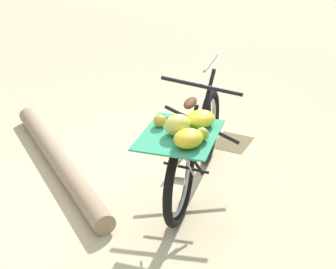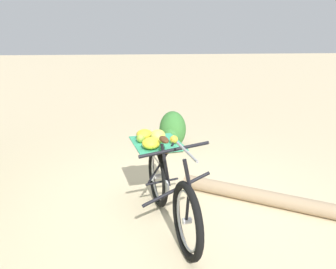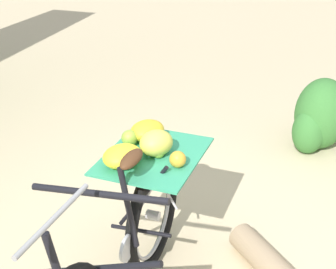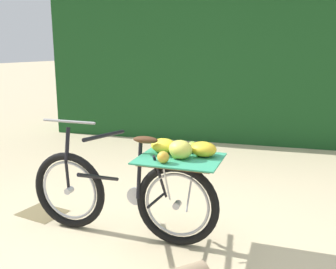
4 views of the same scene
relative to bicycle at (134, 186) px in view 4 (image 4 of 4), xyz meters
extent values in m
plane|color=beige|center=(-0.17, 0.07, -0.49)|extent=(60.00, 60.00, 0.00)
cube|color=#19471E|center=(0.86, -3.99, 1.00)|extent=(6.10, 2.28, 2.98)
torus|color=black|center=(0.64, 0.13, -0.12)|extent=(0.73, 0.20, 0.73)
torus|color=#B7B7BC|center=(0.64, 0.13, -0.12)|extent=(0.56, 0.12, 0.57)
cylinder|color=#B7B7BC|center=(0.64, 0.13, -0.12)|extent=(0.07, 0.09, 0.06)
torus|color=black|center=(-0.39, -0.06, -0.12)|extent=(0.73, 0.20, 0.73)
torus|color=#B7B7BC|center=(-0.39, -0.06, -0.12)|extent=(0.56, 0.12, 0.57)
cylinder|color=#B7B7BC|center=(-0.39, -0.06, -0.12)|extent=(0.07, 0.09, 0.06)
cylinder|color=black|center=(0.32, 0.07, 0.04)|extent=(0.16, 0.70, 0.30)
cylinder|color=black|center=(0.25, 0.06, 0.43)|extent=(0.16, 0.71, 0.11)
cylinder|color=black|center=(-0.06, 0.00, 0.15)|extent=(0.05, 0.12, 0.49)
cylinder|color=black|center=(-0.21, -0.03, -0.11)|extent=(0.09, 0.38, 0.05)
cylinder|color=black|center=(-0.24, -0.03, 0.11)|extent=(0.08, 0.32, 0.47)
cylinder|color=black|center=(0.65, 0.13, 0.03)|extent=(0.04, 0.05, 0.30)
cylinder|color=black|center=(0.63, 0.12, 0.33)|extent=(0.05, 0.10, 0.30)
cylinder|color=gray|center=(0.60, 0.12, 0.53)|extent=(0.52, 0.12, 0.02)
ellipsoid|color=#4C2D19|center=(-0.12, -0.01, 0.42)|extent=(0.23, 0.13, 0.06)
cylinder|color=#B7B7BC|center=(-0.02, 0.01, -0.09)|extent=(0.16, 0.05, 0.16)
cylinder|color=#B7B7BC|center=(-0.30, -0.04, 0.07)|extent=(0.05, 0.20, 0.39)
cylinder|color=#B7B7BC|center=(-0.51, -0.08, 0.07)|extent=(0.06, 0.24, 0.39)
cube|color=brown|center=(-0.41, -0.07, 0.27)|extent=(0.67, 0.54, 0.02)
cube|color=#33936B|center=(-0.41, -0.07, 0.29)|extent=(0.77, 0.65, 0.01)
ellipsoid|color=yellow|center=(-0.22, -0.15, 0.36)|extent=(0.27, 0.25, 0.12)
ellipsoid|color=#CCC64C|center=(-0.42, -0.05, 0.37)|extent=(0.25, 0.23, 0.15)
ellipsoid|color=gold|center=(-0.56, -0.20, 0.36)|extent=(0.26, 0.23, 0.12)
sphere|color=#8CAD38|center=(-0.44, -0.25, 0.34)|extent=(0.10, 0.10, 0.10)
sphere|color=gold|center=(-0.37, 0.13, 0.34)|extent=(0.10, 0.10, 0.10)
sphere|color=#8CAD38|center=(-0.40, -0.02, 0.33)|extent=(0.07, 0.07, 0.07)
cube|color=olive|center=(1.12, 0.04, -0.48)|extent=(0.44, 0.36, 0.01)
camera|label=1|loc=(-3.10, -1.36, 1.74)|focal=48.52mm
camera|label=2|loc=(3.39, -0.34, 1.53)|focal=36.82mm
camera|label=3|loc=(1.79, 1.37, 1.73)|focal=54.50mm
camera|label=4|loc=(-1.81, 2.66, 1.20)|focal=41.67mm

